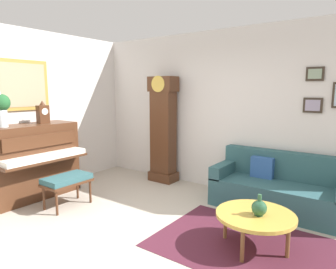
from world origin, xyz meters
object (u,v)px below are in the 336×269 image
flower_vase (1,106)px  green_jug (259,208)px  piano (32,161)px  piano_bench (67,181)px  mantel_clock (43,113)px  coffee_table (255,216)px  couch (279,189)px  grandfather_clock (163,132)px

flower_vase → green_jug: bearing=14.9°
piano → green_jug: (3.61, 0.54, -0.12)m
green_jug → piano_bench: bearing=-170.5°
mantel_clock → piano_bench: bearing=-11.6°
piano → mantel_clock: mantel_clock is taller
mantel_clock → flower_vase: 0.68m
flower_vase → coffee_table: bearing=15.5°
couch → flower_vase: size_ratio=3.28×
piano_bench → flower_vase: size_ratio=1.21×
flower_vase → mantel_clock: bearing=90.0°
couch → piano_bench: bearing=-146.2°
piano → mantel_clock: 0.81m
mantel_clock → coffee_table: bearing=5.2°
coffee_table → green_jug: 0.13m
mantel_clock → grandfather_clock: bearing=55.1°
grandfather_clock → flower_vase: (-1.22, -2.40, 0.57)m
coffee_table → green_jug: size_ratio=3.67×
green_jug → flower_vase: bearing=-165.1°
piano_bench → grandfather_clock: grandfather_clock is taller
piano_bench → coffee_table: bearing=10.2°
grandfather_clock → green_jug: grandfather_clock is taller
piano → coffee_table: bearing=9.1°
piano_bench → grandfather_clock: bearing=78.1°
piano_bench → green_jug: 2.84m
coffee_table → green_jug: bearing=-30.8°
grandfather_clock → piano: bearing=-121.5°
piano_bench → coffee_table: piano_bench is taller
flower_vase → grandfather_clock: bearing=63.2°
coffee_table → flower_vase: size_ratio=1.52×
couch → flower_vase: 4.32m
flower_vase → green_jug: flower_vase is taller
grandfather_clock → mantel_clock: bearing=-124.9°
piano → mantel_clock: size_ratio=3.79×
piano_bench → couch: size_ratio=0.37×
grandfather_clock → coffee_table: (2.35, -1.41, -0.59)m
piano → grandfather_clock: (1.22, 1.98, 0.35)m
green_jug → piano: bearing=-171.4°
piano → mantel_clock: (0.00, 0.25, 0.77)m
grandfather_clock → couch: size_ratio=1.07×
grandfather_clock → mantel_clock: size_ratio=5.34×
grandfather_clock → mantel_clock: grandfather_clock is taller
grandfather_clock → flower_vase: 2.75m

